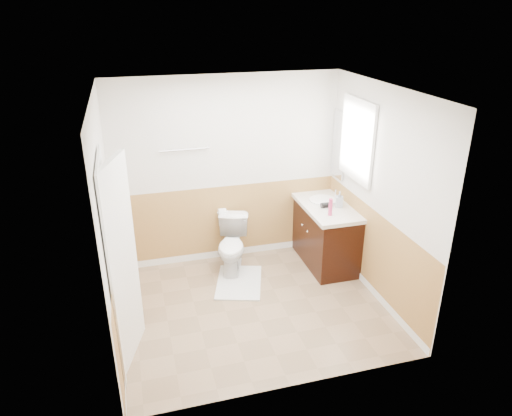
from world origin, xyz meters
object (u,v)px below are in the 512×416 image
object	(u,v)px
toilet	(232,246)
vanity_cabinet	(325,236)
bath_mat	(239,282)
lotion_bottle	(330,207)
soap_dispenser	(339,199)

from	to	relation	value
toilet	vanity_cabinet	bearing A→B (deg)	10.91
bath_mat	vanity_cabinet	xyz separation A→B (m)	(1.26, 0.22, 0.39)
toilet	lotion_bottle	xyz separation A→B (m)	(1.16, -0.45, 0.61)
toilet	bath_mat	size ratio (longest dim) A/B	0.88
vanity_cabinet	lotion_bottle	bearing A→B (deg)	-107.83
vanity_cabinet	bath_mat	bearing A→B (deg)	-170.23
toilet	vanity_cabinet	distance (m)	1.26
vanity_cabinet	soap_dispenser	bearing A→B (deg)	-37.21
vanity_cabinet	soap_dispenser	distance (m)	0.57
toilet	bath_mat	world-z (taller)	toilet
lotion_bottle	bath_mat	bearing A→B (deg)	175.31
bath_mat	vanity_cabinet	distance (m)	1.33
toilet	lotion_bottle	distance (m)	1.38
lotion_bottle	soap_dispenser	bearing A→B (deg)	44.97
bath_mat	vanity_cabinet	size ratio (longest dim) A/B	0.73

